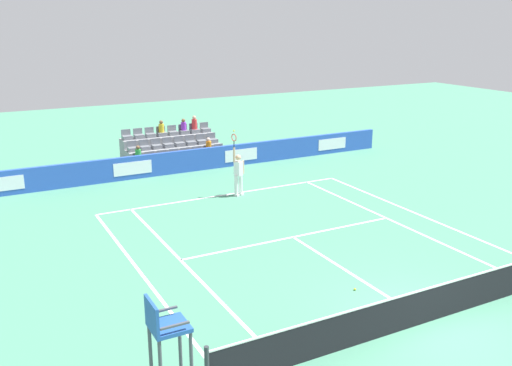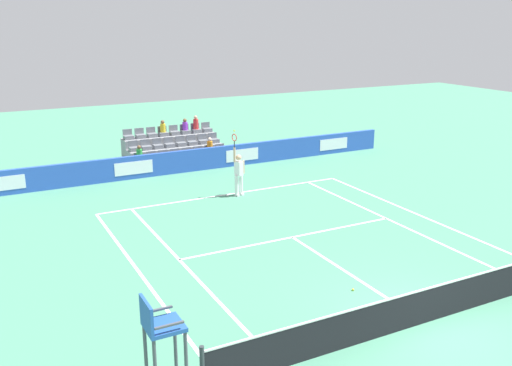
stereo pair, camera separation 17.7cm
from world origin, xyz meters
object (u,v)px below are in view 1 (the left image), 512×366
Objects in this scene: tennis_player at (238,173)px; umpire_chair at (166,338)px; tennis_net at (429,304)px; loose_tennis_ball at (355,289)px.

tennis_player reaches higher than umpire_chair.
tennis_net is at bearing 87.86° from tennis_player.
tennis_player is (-0.43, -11.54, 0.50)m from tennis_net.
tennis_net is 5.12× the size of umpire_chair.
umpire_chair reaches higher than loose_tennis_ball.
loose_tennis_ball is (0.55, -2.21, -0.46)m from tennis_net.
tennis_net is 11.56m from tennis_player.
tennis_net is 2.33m from loose_tennis_ball.
umpire_chair is at bearing 0.37° from tennis_net.
tennis_net is 176.03× the size of loose_tennis_ball.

